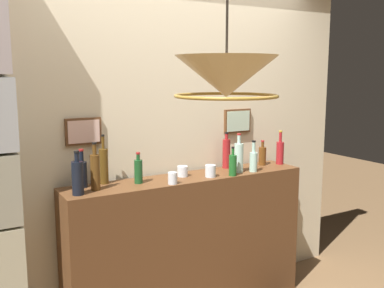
% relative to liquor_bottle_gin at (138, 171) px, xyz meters
% --- Properties ---
extents(panelled_rear_partition, '(3.21, 0.15, 2.71)m').
position_rel_liquor_bottle_gin_xyz_m(panelled_rear_partition, '(0.39, 0.24, 0.31)').
color(panelled_rear_partition, beige).
rests_on(panelled_rear_partition, ground).
extents(bar_shelf_unit, '(1.85, 0.34, 1.04)m').
position_rel_liquor_bottle_gin_xyz_m(bar_shelf_unit, '(0.39, -0.01, -0.61)').
color(bar_shelf_unit, brown).
rests_on(bar_shelf_unit, ground).
extents(liquor_bottle_gin, '(0.06, 0.06, 0.22)m').
position_rel_liquor_bottle_gin_xyz_m(liquor_bottle_gin, '(0.00, 0.00, 0.00)').
color(liquor_bottle_gin, '#194C22').
rests_on(liquor_bottle_gin, bar_shelf_unit).
extents(liquor_bottle_scotch, '(0.06, 0.06, 0.34)m').
position_rel_liquor_bottle_gin_xyz_m(liquor_bottle_scotch, '(-0.21, 0.11, 0.04)').
color(liquor_bottle_scotch, '#573B13').
rests_on(liquor_bottle_scotch, bar_shelf_unit).
extents(liquor_bottle_vermouth, '(0.06, 0.06, 0.24)m').
position_rel_liquor_bottle_gin_xyz_m(liquor_bottle_vermouth, '(0.91, -0.11, -0.00)').
color(liquor_bottle_vermouth, '#A6D0C0').
rests_on(liquor_bottle_vermouth, bar_shelf_unit).
extents(liquor_bottle_rum, '(0.06, 0.06, 0.28)m').
position_rel_liquor_bottle_gin_xyz_m(liquor_bottle_rum, '(1.27, 0.00, 0.02)').
color(liquor_bottle_rum, maroon).
rests_on(liquor_bottle_rum, bar_shelf_unit).
extents(liquor_bottle_bourbon, '(0.06, 0.06, 0.22)m').
position_rel_liquor_bottle_gin_xyz_m(liquor_bottle_bourbon, '(0.69, -0.14, -0.01)').
color(liquor_bottle_bourbon, '#1B5922').
rests_on(liquor_bottle_bourbon, bar_shelf_unit).
extents(liquor_bottle_rye, '(0.06, 0.06, 0.29)m').
position_rel_liquor_bottle_gin_xyz_m(liquor_bottle_rye, '(0.80, 0.10, 0.03)').
color(liquor_bottle_rye, maroon).
rests_on(liquor_bottle_rye, bar_shelf_unit).
extents(liquor_bottle_whiskey, '(0.07, 0.07, 0.30)m').
position_rel_liquor_bottle_gin_xyz_m(liquor_bottle_whiskey, '(0.80, -0.07, 0.03)').
color(liquor_bottle_whiskey, '#AED0C2').
rests_on(liquor_bottle_whiskey, bar_shelf_unit).
extents(liquor_bottle_mezcal, '(0.06, 0.06, 0.21)m').
position_rel_liquor_bottle_gin_xyz_m(liquor_bottle_mezcal, '(1.12, 0.04, -0.01)').
color(liquor_bottle_mezcal, '#5E3513').
rests_on(liquor_bottle_mezcal, bar_shelf_unit).
extents(liquor_bottle_amaro, '(0.07, 0.07, 0.28)m').
position_rel_liquor_bottle_gin_xyz_m(liquor_bottle_amaro, '(-0.44, -0.08, 0.03)').
color(liquor_bottle_amaro, black).
rests_on(liquor_bottle_amaro, bar_shelf_unit).
extents(liquor_bottle_brandy, '(0.07, 0.07, 0.26)m').
position_rel_liquor_bottle_gin_xyz_m(liquor_bottle_brandy, '(-0.37, 0.09, 0.01)').
color(liquor_bottle_brandy, black).
rests_on(liquor_bottle_brandy, bar_shelf_unit).
extents(liquor_bottle_sherry, '(0.06, 0.06, 0.31)m').
position_rel_liquor_bottle_gin_xyz_m(liquor_bottle_sherry, '(-0.31, -0.03, 0.04)').
color(liquor_bottle_sherry, '#573816').
rests_on(liquor_bottle_sherry, bar_shelf_unit).
extents(glass_tumbler_rocks, '(0.08, 0.08, 0.09)m').
position_rel_liquor_bottle_gin_xyz_m(glass_tumbler_rocks, '(0.53, -0.09, -0.04)').
color(glass_tumbler_rocks, silver).
rests_on(glass_tumbler_rocks, bar_shelf_unit).
extents(glass_tumbler_highball, '(0.06, 0.06, 0.08)m').
position_rel_liquor_bottle_gin_xyz_m(glass_tumbler_highball, '(0.19, -0.14, -0.05)').
color(glass_tumbler_highball, silver).
rests_on(glass_tumbler_highball, bar_shelf_unit).
extents(glass_tumbler_shot, '(0.08, 0.08, 0.08)m').
position_rel_liquor_bottle_gin_xyz_m(glass_tumbler_shot, '(0.36, 0.02, -0.05)').
color(glass_tumbler_shot, silver).
rests_on(glass_tumbler_shot, bar_shelf_unit).
extents(pendant_lamp, '(0.49, 0.49, 0.56)m').
position_rel_liquor_bottle_gin_xyz_m(pendant_lamp, '(0.02, -1.01, 0.64)').
color(pendant_lamp, beige).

